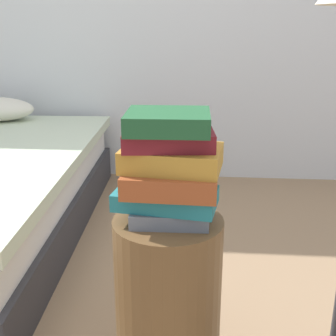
{
  "coord_description": "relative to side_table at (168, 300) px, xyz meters",
  "views": [
    {
      "loc": [
        0.1,
        -1.2,
        1.12
      ],
      "look_at": [
        0.0,
        0.0,
        0.72
      ],
      "focal_mm": 47.72,
      "sensor_mm": 36.0,
      "label": 1
    }
  ],
  "objects": [
    {
      "name": "side_table",
      "position": [
        0.0,
        0.0,
        0.0
      ],
      "size": [
        0.33,
        0.33,
        0.55
      ],
      "primitive_type": "cylinder",
      "color": "brown",
      "rests_on": "ground_plane"
    },
    {
      "name": "book_slate",
      "position": [
        0.01,
        0.0,
        0.3
      ],
      "size": [
        0.23,
        0.17,
        0.04
      ],
      "primitive_type": "cube",
      "rotation": [
        0.0,
        0.0,
        0.02
      ],
      "color": "slate",
      "rests_on": "side_table"
    },
    {
      "name": "book_teal",
      "position": [
        -0.01,
        -0.0,
        0.35
      ],
      "size": [
        0.31,
        0.2,
        0.05
      ],
      "primitive_type": "cube",
      "rotation": [
        0.0,
        0.0,
        -0.15
      ],
      "color": "#1E727F",
      "rests_on": "book_slate"
    },
    {
      "name": "book_rust",
      "position": [
        0.01,
        -0.0,
        0.4
      ],
      "size": [
        0.27,
        0.22,
        0.06
      ],
      "primitive_type": "cube",
      "rotation": [
        0.0,
        0.0,
        -0.04
      ],
      "color": "#994723",
      "rests_on": "book_teal"
    },
    {
      "name": "book_ochre",
      "position": [
        0.01,
        0.01,
        0.47
      ],
      "size": [
        0.3,
        0.22,
        0.06
      ],
      "primitive_type": "cube",
      "rotation": [
        0.0,
        0.0,
        -0.13
      ],
      "color": "#B7842D",
      "rests_on": "book_rust"
    },
    {
      "name": "book_maroon",
      "position": [
        -0.0,
        0.01,
        0.52
      ],
      "size": [
        0.27,
        0.17,
        0.05
      ],
      "primitive_type": "cube",
      "rotation": [
        0.0,
        0.0,
        0.1
      ],
      "color": "maroon",
      "rests_on": "book_ochre"
    },
    {
      "name": "book_forest",
      "position": [
        0.0,
        -0.0,
        0.57
      ],
      "size": [
        0.23,
        0.2,
        0.05
      ],
      "primitive_type": "cube",
      "rotation": [
        0.0,
        0.0,
        0.02
      ],
      "color": "#1E512D",
      "rests_on": "book_maroon"
    }
  ]
}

